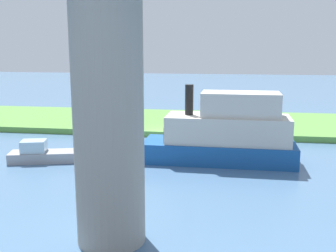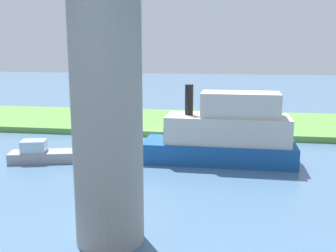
{
  "view_description": "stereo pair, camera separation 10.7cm",
  "coord_description": "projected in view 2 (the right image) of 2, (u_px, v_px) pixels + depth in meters",
  "views": [
    {
      "loc": [
        -5.3,
        32.73,
        7.49
      ],
      "look_at": [
        -1.04,
        5.0,
        2.0
      ],
      "focal_mm": 43.72,
      "sensor_mm": 36.0,
      "label": 1
    },
    {
      "loc": [
        -5.4,
        32.71,
        7.49
      ],
      "look_at": [
        -1.04,
        5.0,
        2.0
      ],
      "focal_mm": 43.72,
      "sensor_mm": 36.0,
      "label": 2
    }
  ],
  "objects": [
    {
      "name": "motorboat_red",
      "position": [
        41.0,
        154.0,
        26.95
      ],
      "size": [
        4.56,
        2.57,
        1.44
      ],
      "color": "#99999E",
      "rests_on": "ground"
    },
    {
      "name": "ground_plane",
      "position": [
        165.0,
        138.0,
        33.97
      ],
      "size": [
        160.0,
        160.0,
        0.0
      ],
      "primitive_type": "plane",
      "color": "#4C7093"
    },
    {
      "name": "person_on_bank",
      "position": [
        197.0,
        122.0,
        34.59
      ],
      "size": [
        0.5,
        0.5,
        1.39
      ],
      "color": "#2D334C",
      "rests_on": "grassy_bank"
    },
    {
      "name": "skiff_small",
      "position": [
        224.0,
        134.0,
        26.63
      ],
      "size": [
        9.91,
        3.4,
        5.05
      ],
      "color": "#195199",
      "rests_on": "ground"
    },
    {
      "name": "grassy_bank",
      "position": [
        175.0,
        122.0,
        39.74
      ],
      "size": [
        80.0,
        12.0,
        0.5
      ],
      "primitive_type": "cube",
      "color": "#5B9342",
      "rests_on": "ground"
    },
    {
      "name": "bridge_pylon",
      "position": [
        107.0,
        112.0,
        15.1
      ],
      "size": [
        2.63,
        2.63,
        10.23
      ],
      "primitive_type": "cylinder",
      "color": "#9E998E",
      "rests_on": "ground"
    },
    {
      "name": "mooring_post",
      "position": [
        120.0,
        123.0,
        36.0
      ],
      "size": [
        0.2,
        0.2,
        0.72
      ],
      "primitive_type": "cylinder",
      "color": "brown",
      "rests_on": "grassy_bank"
    },
    {
      "name": "riverboat_paddlewheel",
      "position": [
        105.0,
        140.0,
        30.96
      ],
      "size": [
        4.69,
        2.83,
        1.48
      ],
      "color": "white",
      "rests_on": "ground"
    }
  ]
}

